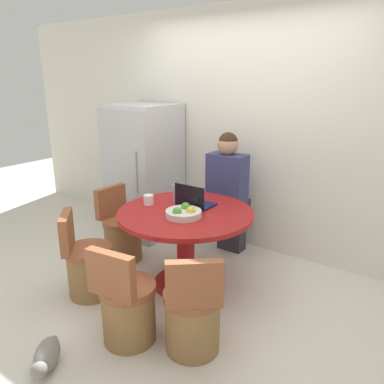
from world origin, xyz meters
The scene contains 14 objects.
ground_plane centered at (0.00, 0.00, 0.00)m, with size 12.00×12.00×0.00m, color beige.
wall_back centered at (0.00, 1.45, 1.30)m, with size 7.00×0.06×2.60m.
refrigerator centered at (-1.15, 1.05, 0.78)m, with size 0.74×0.72×1.57m.
dining_table centered at (0.02, 0.28, 0.52)m, with size 1.20×1.20×0.73m.
chair_near_right_corner centered at (0.57, -0.40, 0.27)m, with size 0.47×0.47×0.77m.
chair_left_side centered at (-0.85, 0.34, 0.27)m, with size 0.41×0.41×0.77m.
chair_near_left_corner centered at (-0.60, -0.33, 0.27)m, with size 0.47×0.47×0.77m.
chair_near_camera centered at (0.12, -0.58, 0.27)m, with size 0.41×0.42×0.77m.
person_seated centered at (-0.01, 1.11, 0.74)m, with size 0.40×0.37×1.33m.
laptop centered at (0.01, 0.43, 0.78)m, with size 0.31×0.23×0.21m.
fruit_bowl centered at (0.09, 0.16, 0.77)m, with size 0.30×0.30×0.10m.
coffee_cup centered at (-0.36, 0.24, 0.78)m, with size 0.09×0.09×0.09m.
bottle centered at (-0.21, 0.45, 0.82)m, with size 0.07×0.07×0.23m.
cat centered at (-0.13, -1.10, 0.09)m, with size 0.33×0.35×0.17m.
Camera 1 is at (1.84, -2.22, 1.86)m, focal length 35.00 mm.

